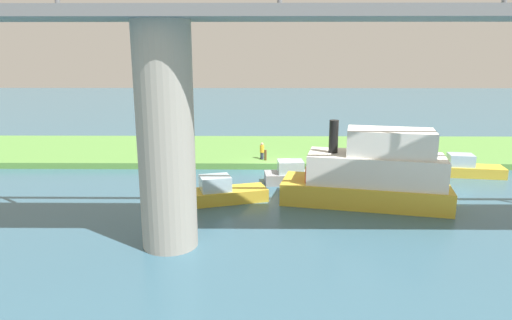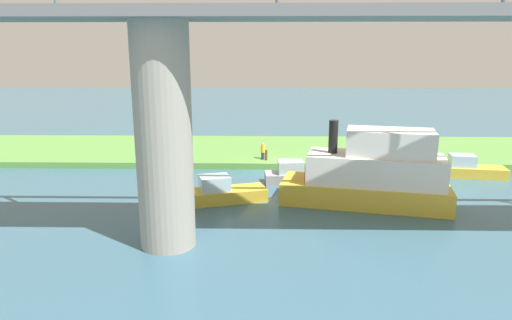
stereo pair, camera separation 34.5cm
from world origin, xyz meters
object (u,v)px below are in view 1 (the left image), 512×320
object	(u,v)px
riverboat_paddlewheel	(467,168)
person_on_bank	(262,151)
bridge_pylon	(166,139)
houseboat_blue	(371,174)
motorboat_white	(297,175)
pontoon_yellow	(223,192)
mooring_post	(265,155)

from	to	relation	value
riverboat_paddlewheel	person_on_bank	bearing A→B (deg)	-11.91
bridge_pylon	person_on_bank	size ratio (longest dim) A/B	7.70
person_on_bank	houseboat_blue	distance (m)	12.03
motorboat_white	pontoon_yellow	world-z (taller)	pontoon_yellow
person_on_bank	pontoon_yellow	world-z (taller)	person_on_bank
riverboat_paddlewheel	motorboat_white	bearing A→B (deg)	9.11
riverboat_paddlewheel	motorboat_white	distance (m)	13.28
riverboat_paddlewheel	houseboat_blue	bearing A→B (deg)	36.69
person_on_bank	mooring_post	distance (m)	0.63
pontoon_yellow	houseboat_blue	bearing A→B (deg)	178.02
person_on_bank	motorboat_white	size ratio (longest dim) A/B	0.27
bridge_pylon	person_on_bank	xyz separation A→B (m)	(-4.55, -16.31, -4.15)
bridge_pylon	person_on_bank	distance (m)	17.43
bridge_pylon	houseboat_blue	size ratio (longest dim) A/B	1.00
person_on_bank	riverboat_paddlewheel	distance (m)	16.01
person_on_bank	riverboat_paddlewheel	world-z (taller)	person_on_bank
bridge_pylon	riverboat_paddlewheel	distance (m)	24.49
riverboat_paddlewheel	pontoon_yellow	world-z (taller)	pontoon_yellow
houseboat_blue	motorboat_white	size ratio (longest dim) A/B	2.09
mooring_post	pontoon_yellow	bearing A→B (deg)	73.24
pontoon_yellow	bridge_pylon	bearing A→B (deg)	72.73
person_on_bank	houseboat_blue	world-z (taller)	houseboat_blue
bridge_pylon	mooring_post	xyz separation A→B (m)	(-4.83, -15.81, -4.42)
bridge_pylon	motorboat_white	xyz separation A→B (m)	(-7.08, -10.90, -4.76)
mooring_post	riverboat_paddlewheel	bearing A→B (deg)	169.67
bridge_pylon	houseboat_blue	bearing A→B (deg)	-150.57
person_on_bank	houseboat_blue	bearing A→B (deg)	124.14
bridge_pylon	mooring_post	bearing A→B (deg)	-106.97
person_on_bank	pontoon_yellow	xyz separation A→B (m)	(2.47, 9.62, -0.59)
riverboat_paddlewheel	pontoon_yellow	distance (m)	19.19
bridge_pylon	pontoon_yellow	bearing A→B (deg)	-107.27
motorboat_white	houseboat_blue	bearing A→B (deg)	132.83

